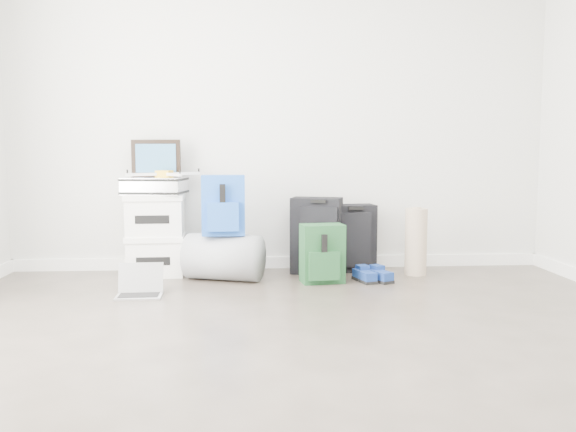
{
  "coord_description": "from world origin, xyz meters",
  "views": [
    {
      "loc": [
        -0.29,
        -2.65,
        0.99
      ],
      "look_at": [
        0.02,
        1.9,
        0.51
      ],
      "focal_mm": 38.0,
      "sensor_mm": 36.0,
      "label": 1
    }
  ],
  "objects": [
    {
      "name": "ground",
      "position": [
        0.0,
        0.0,
        0.0
      ],
      "size": [
        5.0,
        5.0,
        0.0
      ],
      "primitive_type": "plane",
      "color": "#352E26",
      "rests_on": "ground"
    },
    {
      "name": "boxes_stack",
      "position": [
        -1.02,
        2.27,
        0.33
      ],
      "size": [
        0.47,
        0.39,
        0.66
      ],
      "rotation": [
        0.0,
        0.0,
        0.03
      ],
      "color": "white",
      "rests_on": "ground"
    },
    {
      "name": "briefcase",
      "position": [
        -1.02,
        2.27,
        0.72
      ],
      "size": [
        0.51,
        0.4,
        0.13
      ],
      "primitive_type": "cube",
      "rotation": [
        0.0,
        0.0,
        -0.15
      ],
      "color": "#B2B2B7",
      "rests_on": "boxes_stack"
    },
    {
      "name": "painting",
      "position": [
        -1.02,
        2.37,
        0.94
      ],
      "size": [
        0.4,
        0.08,
        0.3
      ],
      "rotation": [
        0.0,
        0.0,
        -0.14
      ],
      "color": "black",
      "rests_on": "briefcase"
    },
    {
      "name": "drone",
      "position": [
        -0.94,
        2.25,
        0.82
      ],
      "size": [
        0.55,
        0.55,
        0.06
      ],
      "rotation": [
        0.0,
        0.0,
        -0.26
      ],
      "color": "gold",
      "rests_on": "briefcase"
    },
    {
      "name": "duffel_bag",
      "position": [
        -0.47,
        2.04,
        0.18
      ],
      "size": [
        0.66,
        0.52,
        0.36
      ],
      "primitive_type": "cylinder",
      "rotation": [
        0.0,
        1.57,
        -0.32
      ],
      "color": "gray",
      "rests_on": "ground"
    },
    {
      "name": "blue_backpack",
      "position": [
        -0.47,
        2.01,
        0.58
      ],
      "size": [
        0.33,
        0.25,
        0.46
      ],
      "rotation": [
        0.0,
        0.0,
        0.03
      ],
      "color": "#1A45AA",
      "rests_on": "duffel_bag"
    },
    {
      "name": "large_suitcase",
      "position": [
        0.28,
        2.25,
        0.31
      ],
      "size": [
        0.45,
        0.35,
        0.62
      ],
      "rotation": [
        0.0,
        0.0,
        -0.29
      ],
      "color": "black",
      "rests_on": "ground"
    },
    {
      "name": "green_backpack",
      "position": [
        0.28,
        1.88,
        0.21
      ],
      "size": [
        0.34,
        0.27,
        0.45
      ],
      "rotation": [
        0.0,
        0.0,
        0.14
      ],
      "color": "#153B1C",
      "rests_on": "ground"
    },
    {
      "name": "carry_on",
      "position": [
        0.59,
        2.32,
        0.28
      ],
      "size": [
        0.38,
        0.27,
        0.56
      ],
      "rotation": [
        0.0,
        0.0,
        0.14
      ],
      "color": "black",
      "rests_on": "ground"
    },
    {
      "name": "shoes",
      "position": [
        0.67,
        1.89,
        0.04
      ],
      "size": [
        0.29,
        0.27,
        0.08
      ],
      "rotation": [
        0.0,
        0.0,
        0.35
      ],
      "color": "black",
      "rests_on": "ground"
    },
    {
      "name": "rolled_rug",
      "position": [
        1.07,
        2.13,
        0.27
      ],
      "size": [
        0.18,
        0.18,
        0.54
      ],
      "primitive_type": "cylinder",
      "color": "tan",
      "rests_on": "ground"
    },
    {
      "name": "laptop",
      "position": [
        -1.03,
        1.54,
        0.05
      ],
      "size": [
        0.31,
        0.23,
        0.22
      ],
      "rotation": [
        0.0,
        0.0,
        0.02
      ],
      "color": "silver",
      "rests_on": "ground"
    }
  ]
}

